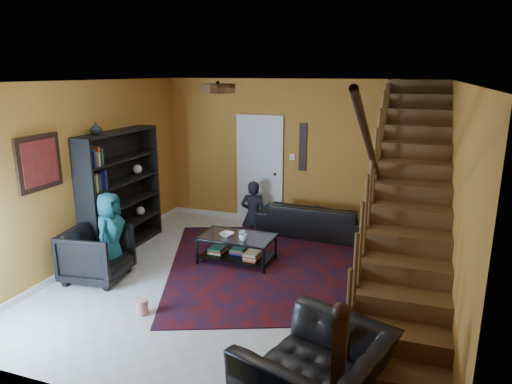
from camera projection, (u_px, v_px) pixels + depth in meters
floor at (245, 283)px, 6.51m from camera, size 5.50×5.50×0.00m
room at (201, 238)px, 8.13m from camera, size 5.50×5.50×5.50m
staircase at (409, 203)px, 5.47m from camera, size 0.95×5.02×3.18m
bookshelf at (122, 193)px, 7.57m from camera, size 0.35×1.80×2.00m
door at (260, 171)px, 8.95m from camera, size 0.82×0.05×2.05m
framed_picture at (39, 163)px, 6.06m from camera, size 0.04×0.74×0.74m
wall_hanging at (303, 147)px, 8.55m from camera, size 0.14×0.03×0.90m
ceiling_fixture at (218, 88)px, 5.07m from camera, size 0.40×0.40×0.10m
rug at (273, 265)px, 7.09m from camera, size 4.25×4.51×0.02m
sofa at (316, 219)px, 8.36m from camera, size 2.12×0.94×0.61m
armchair_left at (97, 254)px, 6.54m from camera, size 0.94×0.92×0.77m
armchair_right at (316, 379)px, 3.87m from camera, size 1.37×1.46×0.78m
person_adult_a at (253, 215)px, 8.82m from camera, size 0.52×0.37×1.36m
person_adult_b at (370, 227)px, 8.11m from camera, size 0.68×0.53×1.39m
person_child at (111, 234)px, 6.64m from camera, size 0.47×0.66×1.26m
coffee_table at (237, 247)px, 7.16m from camera, size 1.17×0.70×0.44m
cup_a at (243, 238)px, 6.89m from camera, size 0.17×0.17×0.10m
cup_b at (242, 234)px, 7.06m from camera, size 0.13×0.13×0.09m
bowl at (227, 235)px, 7.10m from camera, size 0.24×0.24×0.05m
vase at (96, 129)px, 6.83m from camera, size 0.18×0.18×0.19m
popcorn_bucket at (142, 306)px, 5.64m from camera, size 0.16×0.16×0.17m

